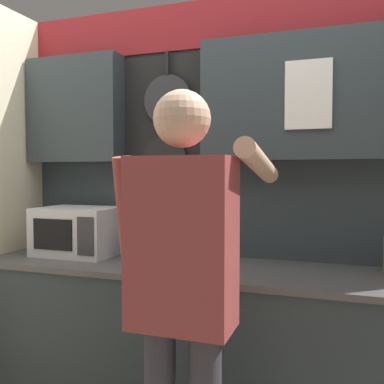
{
  "coord_description": "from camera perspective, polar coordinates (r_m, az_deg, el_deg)",
  "views": [
    {
      "loc": [
        0.72,
        -2.1,
        1.41
      ],
      "look_at": [
        -0.09,
        0.19,
        1.3
      ],
      "focal_mm": 40.0,
      "sensor_mm": 36.0,
      "label": 1
    }
  ],
  "objects": [
    {
      "name": "utensil_crock",
      "position": [
        2.45,
        -7.44,
        -7.07
      ],
      "size": [
        0.12,
        0.12,
        0.32
      ],
      "color": "white",
      "rests_on": "base_cabinet_counter"
    },
    {
      "name": "back_wall_unit",
      "position": [
        2.46,
        3.08,
        3.94
      ],
      "size": [
        2.96,
        0.22,
        2.4
      ],
      "color": "#2D383D",
      "rests_on": "ground_plane"
    },
    {
      "name": "microwave",
      "position": [
        2.63,
        -14.92,
        -5.04
      ],
      "size": [
        0.46,
        0.35,
        0.28
      ],
      "color": "silver",
      "rests_on": "base_cabinet_counter"
    },
    {
      "name": "base_cabinet_counter",
      "position": [
        2.41,
        0.48,
        -20.66
      ],
      "size": [
        2.39,
        0.6,
        0.93
      ],
      "color": "#2D383D",
      "rests_on": "ground_plane"
    },
    {
      "name": "person",
      "position": [
        1.61,
        -1.18,
        -11.37
      ],
      "size": [
        0.54,
        0.67,
        1.71
      ],
      "color": "#383842",
      "rests_on": "ground_plane"
    }
  ]
}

